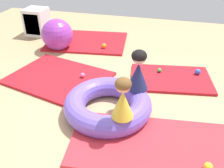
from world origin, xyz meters
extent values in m
plane|color=tan|center=(0.00, 0.00, 0.00)|extent=(8.00, 8.00, 0.00)
cube|color=#B21923|center=(0.85, 0.95, 0.02)|extent=(1.32, 0.98, 0.04)
cube|color=#B21923|center=(-0.83, 0.52, 0.02)|extent=(1.66, 1.39, 0.04)
cube|color=#B21923|center=(-0.91, 2.03, 0.02)|extent=(1.70, 1.33, 0.04)
cube|color=red|center=(0.81, -0.49, 0.02)|extent=(1.96, 1.06, 0.04)
torus|color=#7056D1|center=(0.14, -0.09, 0.13)|extent=(1.08, 1.08, 0.27)
cone|color=yellow|center=(0.39, -0.41, 0.42)|extent=(0.27, 0.27, 0.31)
sphere|color=#DBAD89|center=(0.39, -0.41, 0.65)|extent=(0.16, 0.16, 0.16)
ellipsoid|color=brown|center=(0.39, -0.41, 0.67)|extent=(0.17, 0.17, 0.13)
cone|color=navy|center=(0.45, 0.18, 0.44)|extent=(0.31, 0.31, 0.34)
sphere|color=#DBAD89|center=(0.45, 0.18, 0.69)|extent=(0.17, 0.17, 0.17)
ellipsoid|color=black|center=(0.45, 0.18, 0.71)|extent=(0.19, 0.19, 0.15)
sphere|color=pink|center=(-0.46, 0.60, 0.08)|extent=(0.07, 0.07, 0.07)
sphere|color=green|center=(0.66, 1.07, 0.07)|extent=(0.06, 0.06, 0.06)
sphere|color=blue|center=(1.24, 1.16, 0.08)|extent=(0.09, 0.09, 0.09)
sphere|color=teal|center=(-1.24, 1.64, 0.09)|extent=(0.11, 0.11, 0.11)
sphere|color=orange|center=(-0.46, 1.75, 0.09)|extent=(0.09, 0.09, 0.09)
sphere|color=yellow|center=(1.28, -0.71, 0.08)|extent=(0.09, 0.09, 0.09)
sphere|color=purple|center=(-1.32, 1.56, 0.29)|extent=(0.59, 0.59, 0.59)
cube|color=white|center=(-2.11, 2.21, 0.28)|extent=(0.44, 0.44, 0.56)
cube|color=#2D2D33|center=(-2.11, 2.09, 0.28)|extent=(0.34, 0.20, 0.44)
camera|label=1|loc=(0.81, -2.39, 1.94)|focal=39.03mm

